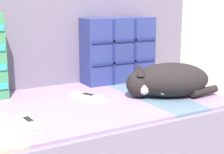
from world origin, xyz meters
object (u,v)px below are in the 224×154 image
Objects in this scene: sleeping_cat at (166,81)px; game_remote_far at (87,96)px; throw_pillow_quilted at (118,50)px; couch at (49,149)px; game_remote_near at (28,122)px.

sleeping_cat is 0.36m from game_remote_far.
throw_pillow_quilted reaches higher than sleeping_cat.
couch is at bearing 162.13° from sleeping_cat.
sleeping_cat is at bearing -25.21° from game_remote_far.
game_remote_near is at bearing -149.10° from game_remote_far.
game_remote_near is at bearing -176.29° from sleeping_cat.
sleeping_cat reaches higher than game_remote_far.
sleeping_cat is 0.65m from game_remote_near.
couch is at bearing -155.91° from throw_pillow_quilted.
sleeping_cat is 1.95× the size of game_remote_far.
throw_pillow_quilted is (0.48, 0.21, 0.38)m from couch.
throw_pillow_quilted is 0.40m from game_remote_far.
game_remote_near and game_remote_far have the same top height.
throw_pillow_quilted is at bearing 34.18° from game_remote_near.
sleeping_cat is at bearing 3.71° from game_remote_near.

